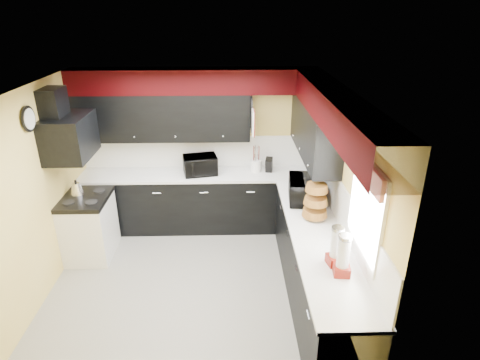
{
  "coord_description": "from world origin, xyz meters",
  "views": [
    {
      "loc": [
        0.5,
        -4.21,
        3.34
      ],
      "look_at": [
        0.63,
        0.61,
        1.21
      ],
      "focal_mm": 30.0,
      "sensor_mm": 36.0,
      "label": 1
    }
  ],
  "objects_px": {
    "knife_block": "(269,165)",
    "toaster_oven": "(200,165)",
    "utensil_crock": "(256,166)",
    "microwave": "(304,190)",
    "kettle": "(77,188)"
  },
  "relations": [
    {
      "from": "knife_block",
      "to": "toaster_oven",
      "type": "bearing_deg",
      "value": -164.98
    },
    {
      "from": "knife_block",
      "to": "kettle",
      "type": "height_order",
      "value": "knife_block"
    },
    {
      "from": "microwave",
      "to": "utensil_crock",
      "type": "relative_size",
      "value": 3.04
    },
    {
      "from": "utensil_crock",
      "to": "knife_block",
      "type": "distance_m",
      "value": 0.2
    },
    {
      "from": "toaster_oven",
      "to": "microwave",
      "type": "relative_size",
      "value": 0.89
    },
    {
      "from": "toaster_oven",
      "to": "knife_block",
      "type": "relative_size",
      "value": 2.2
    },
    {
      "from": "toaster_oven",
      "to": "kettle",
      "type": "relative_size",
      "value": 2.78
    },
    {
      "from": "toaster_oven",
      "to": "knife_block",
      "type": "height_order",
      "value": "toaster_oven"
    },
    {
      "from": "toaster_oven",
      "to": "knife_block",
      "type": "distance_m",
      "value": 1.06
    },
    {
      "from": "microwave",
      "to": "kettle",
      "type": "height_order",
      "value": "microwave"
    },
    {
      "from": "microwave",
      "to": "knife_block",
      "type": "relative_size",
      "value": 2.48
    },
    {
      "from": "kettle",
      "to": "microwave",
      "type": "bearing_deg",
      "value": -5.88
    },
    {
      "from": "toaster_oven",
      "to": "utensil_crock",
      "type": "distance_m",
      "value": 0.86
    },
    {
      "from": "kettle",
      "to": "knife_block",
      "type": "bearing_deg",
      "value": 13.88
    },
    {
      "from": "kettle",
      "to": "utensil_crock",
      "type": "bearing_deg",
      "value": 15.55
    }
  ]
}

